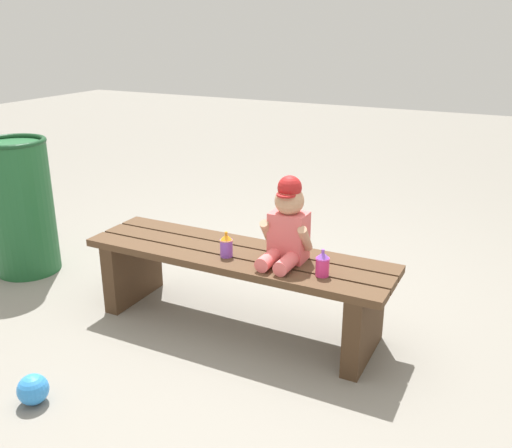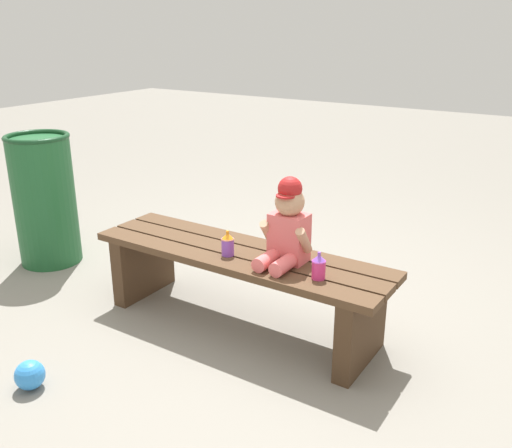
{
  "view_description": "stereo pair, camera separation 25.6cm",
  "coord_description": "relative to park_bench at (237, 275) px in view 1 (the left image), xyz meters",
  "views": [
    {
      "loc": [
        1.21,
        -2.21,
        1.45
      ],
      "look_at": [
        0.13,
        -0.05,
        0.58
      ],
      "focal_mm": 39.34,
      "sensor_mm": 36.0,
      "label": 1
    },
    {
      "loc": [
        1.44,
        -2.08,
        1.45
      ],
      "look_at": [
        0.13,
        -0.05,
        0.58
      ],
      "focal_mm": 39.34,
      "sensor_mm": 36.0,
      "label": 2
    }
  ],
  "objects": [
    {
      "name": "sippy_cup_left",
      "position": [
        -0.02,
        -0.07,
        0.18
      ],
      "size": [
        0.06,
        0.06,
        0.12
      ],
      "color": "#8C4CCC",
      "rests_on": "park_bench"
    },
    {
      "name": "park_bench",
      "position": [
        0.0,
        0.0,
        0.0
      ],
      "size": [
        1.54,
        0.41,
        0.4
      ],
      "color": "#513823",
      "rests_on": "ground_plane"
    },
    {
      "name": "child_figure",
      "position": [
        0.26,
        0.01,
        0.3
      ],
      "size": [
        0.23,
        0.27,
        0.4
      ],
      "color": "#E56666",
      "rests_on": "park_bench"
    },
    {
      "name": "trash_bin",
      "position": [
        -1.48,
        0.01,
        0.14
      ],
      "size": [
        0.39,
        0.39,
        0.82
      ],
      "color": "#1E592D",
      "rests_on": "ground_plane"
    },
    {
      "name": "toy_ball",
      "position": [
        -0.44,
        -0.92,
        -0.21
      ],
      "size": [
        0.13,
        0.13,
        0.13
      ],
      "primitive_type": "sphere",
      "color": "#338CE5",
      "rests_on": "ground_plane"
    },
    {
      "name": "sippy_cup_right",
      "position": [
        0.47,
        -0.07,
        0.18
      ],
      "size": [
        0.06,
        0.06,
        0.12
      ],
      "color": "#E5337F",
      "rests_on": "park_bench"
    },
    {
      "name": "ground_plane",
      "position": [
        0.0,
        -0.0,
        -0.28
      ],
      "size": [
        16.0,
        16.0,
        0.0
      ],
      "primitive_type": "plane",
      "color": "gray"
    }
  ]
}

